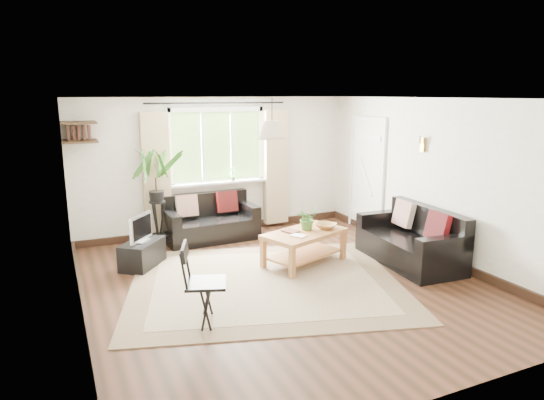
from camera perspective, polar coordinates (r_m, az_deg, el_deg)
name	(u,v)px	position (r m, az deg, el deg)	size (l,w,h in m)	color
floor	(285,283)	(6.51, 1.48, -9.76)	(5.50, 5.50, 0.00)	black
ceiling	(286,98)	(6.03, 1.61, 11.86)	(5.50, 5.50, 0.00)	white
wall_back	(217,166)	(8.68, -6.48, 4.01)	(5.00, 0.02, 2.40)	white
wall_front	(442,261)	(3.97, 19.41, -6.81)	(5.00, 0.02, 2.40)	white
wall_left	(74,215)	(5.56, -22.28, -1.61)	(0.02, 5.50, 2.40)	white
wall_right	(436,180)	(7.58, 18.78, 2.21)	(0.02, 5.50, 2.40)	white
rug	(265,282)	(6.52, -0.79, -9.65)	(3.50, 3.00, 0.02)	#C6B599
window	(217,146)	(8.60, -6.45, 6.28)	(2.50, 0.16, 2.16)	white
door	(367,176)	(8.89, 11.08, 2.75)	(0.06, 0.96, 2.06)	silver
corner_shelf	(79,132)	(7.95, -21.75, 7.45)	(0.50, 0.50, 0.34)	black
pendant_lamp	(272,125)	(6.41, 0.00, 8.77)	(0.36, 0.36, 0.54)	beige
wall_sconce	(421,142)	(7.68, 17.15, 6.51)	(0.12, 0.12, 0.28)	beige
sofa_back	(211,219)	(8.34, -7.22, -2.21)	(1.55, 0.78, 0.73)	black
sofa_right	(410,237)	(7.42, 15.88, -4.24)	(0.83, 1.67, 0.78)	black
coffee_table	(304,248)	(7.13, 3.82, -5.65)	(1.22, 0.66, 0.50)	#995C32
table_plant	(307,218)	(7.13, 4.14, -2.11)	(0.32, 0.27, 0.35)	#3C6B2B
bowl	(326,226)	(7.24, 6.39, -3.05)	(0.30, 0.30, 0.07)	olive
book_a	(296,237)	(6.76, 2.79, -4.36)	(0.15, 0.21, 0.02)	white
book_b	(286,232)	(6.97, 1.70, -3.81)	(0.18, 0.24, 0.02)	brown
tv_stand	(142,254)	(7.29, -15.00, -6.15)	(0.70, 0.40, 0.38)	black
tv	(141,228)	(7.18, -15.18, -3.14)	(0.54, 0.18, 0.41)	#A5A5AA
palm_stand	(157,198)	(8.11, -13.41, 0.28)	(0.62, 0.62, 1.60)	black
folding_chair	(206,284)	(5.33, -7.76, -9.82)	(0.47, 0.47, 0.90)	black
sill_plant	(233,173)	(8.67, -4.64, 3.14)	(0.14, 0.10, 0.27)	#2D6023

